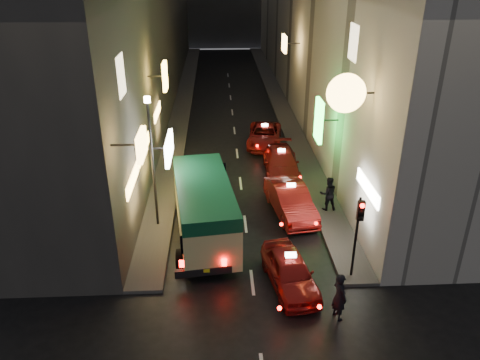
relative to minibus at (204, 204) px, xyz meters
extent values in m
cube|color=#F9BC57|center=(-2.00, -2.79, 3.96)|extent=(0.18, 1.46, 0.93)
cube|color=white|center=(-1.53, 1.46, 2.13)|extent=(0.18, 2.40, 1.02)
cube|color=yellow|center=(-2.13, 7.28, 4.04)|extent=(0.18, 1.20, 1.51)
cube|color=#F9BC57|center=(-3.06, 0.18, 1.20)|extent=(0.10, 3.03, 0.55)
cube|color=yellow|center=(-3.06, 3.77, 1.20)|extent=(0.10, 3.65, 0.55)
cube|color=#F9BC57|center=(-3.06, 9.96, 1.20)|extent=(0.10, 3.05, 0.55)
cube|color=#FFE5B2|center=(-3.07, 0.21, 5.70)|extent=(0.06, 1.30, 1.60)
cylinder|color=#F9BC57|center=(5.79, -0.35, 5.03)|extent=(1.56, 0.18, 1.56)
cube|color=#32FF40|center=(5.90, 4.56, 2.28)|extent=(0.18, 1.34, 2.18)
cube|color=#F9BC57|center=(5.74, 17.08, 4.10)|extent=(0.18, 1.66, 1.21)
cube|color=white|center=(6.90, -1.11, 1.20)|extent=(0.10, 2.92, 0.55)
cube|color=#FFE5B2|center=(6.91, 3.21, 6.40)|extent=(0.06, 1.30, 1.60)
cube|color=#454240|center=(-2.33, 22.21, -1.72)|extent=(1.50, 52.00, 0.15)
cube|color=#454240|center=(6.17, 22.21, -1.72)|extent=(1.50, 52.00, 0.15)
cube|color=#CBC97F|center=(0.00, -0.02, -0.18)|extent=(3.11, 6.79, 2.40)
cube|color=#0E482B|center=(0.00, -0.02, 0.75)|extent=(3.13, 6.81, 0.60)
cube|color=black|center=(0.00, 0.30, 0.06)|extent=(2.81, 4.20, 0.55)
cube|color=black|center=(0.00, -3.25, -1.22)|extent=(2.25, 0.47, 0.33)
cube|color=#FF0A05|center=(-0.82, -3.32, -0.78)|extent=(0.20, 0.06, 0.31)
cube|color=#FF0A05|center=(0.82, -3.32, -0.78)|extent=(0.20, 0.06, 0.31)
cylinder|color=black|center=(-1.03, 2.07, -1.38)|extent=(0.24, 0.83, 0.83)
cylinder|color=black|center=(1.03, -2.12, -1.38)|extent=(0.24, 0.83, 0.83)
imported|color=maroon|center=(3.36, -3.54, -1.01)|extent=(2.80, 5.18, 1.57)
cube|color=white|center=(3.36, -3.54, -0.14)|extent=(0.44, 0.25, 0.16)
sphere|color=#FF0A05|center=(2.67, -5.78, -0.99)|extent=(0.16, 0.16, 0.16)
sphere|color=#FF0A05|center=(4.06, -5.78, -0.99)|extent=(0.16, 0.16, 0.16)
imported|color=maroon|center=(4.22, 2.12, -0.91)|extent=(3.16, 5.86, 1.77)
cube|color=white|center=(4.22, 2.12, 0.07)|extent=(0.44, 0.25, 0.16)
sphere|color=#FF0A05|center=(3.43, -0.41, -0.89)|extent=(0.16, 0.16, 0.16)
sphere|color=#FF0A05|center=(5.00, -0.41, -0.89)|extent=(0.16, 0.16, 0.16)
imported|color=maroon|center=(4.38, 6.92, -0.97)|extent=(2.32, 5.26, 1.65)
cube|color=white|center=(4.38, 6.92, -0.06)|extent=(0.43, 0.20, 0.16)
sphere|color=#FF0A05|center=(3.65, 4.56, -0.95)|extent=(0.16, 0.16, 0.16)
sphere|color=#FF0A05|center=(5.11, 4.56, -0.95)|extent=(0.16, 0.16, 0.16)
imported|color=maroon|center=(3.87, 11.72, -1.02)|extent=(2.68, 5.13, 1.56)
cube|color=white|center=(3.87, 11.72, -0.15)|extent=(0.44, 0.24, 0.16)
sphere|color=#FF0A05|center=(3.18, 9.49, -0.99)|extent=(0.16, 0.16, 0.16)
sphere|color=#FF0A05|center=(4.56, 9.49, -0.99)|extent=(0.16, 0.16, 0.16)
imported|color=black|center=(4.82, -5.43, -0.73)|extent=(0.67, 0.82, 2.12)
imported|color=black|center=(6.12, 2.22, -0.65)|extent=(0.78, 0.51, 2.00)
cylinder|color=black|center=(5.92, -3.19, 0.10)|extent=(0.10, 0.10, 3.50)
cube|color=black|center=(5.92, -3.37, 1.40)|extent=(0.26, 0.18, 0.80)
sphere|color=#FF0A05|center=(5.92, -3.48, 1.67)|extent=(0.18, 0.18, 0.18)
sphere|color=black|center=(5.92, -3.48, 1.40)|extent=(0.17, 0.17, 0.17)
sphere|color=black|center=(5.92, -3.48, 1.13)|extent=(0.17, 0.17, 0.17)
cylinder|color=black|center=(-2.28, 1.21, 1.35)|extent=(0.12, 0.12, 6.00)
cylinder|color=#FFE5BF|center=(-2.28, 1.21, 4.45)|extent=(0.28, 0.28, 0.25)
camera|label=1|loc=(0.68, -18.26, 9.93)|focal=35.00mm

